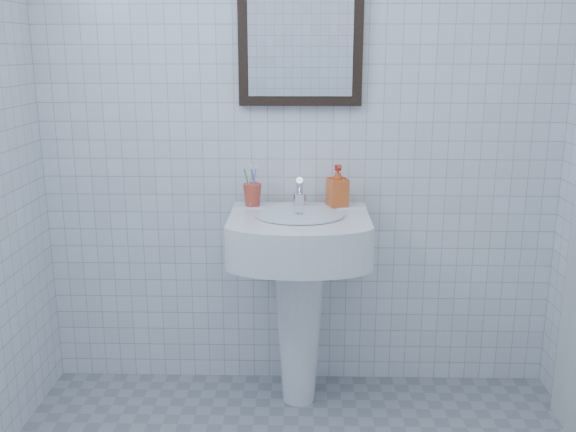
{
  "coord_description": "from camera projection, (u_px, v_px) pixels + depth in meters",
  "views": [
    {
      "loc": [
        0.01,
        -1.48,
        1.47
      ],
      "look_at": [
        -0.04,
        0.86,
        0.86
      ],
      "focal_mm": 40.0,
      "sensor_mm": 36.0,
      "label": 1
    }
  ],
  "objects": [
    {
      "name": "faucet",
      "position": [
        300.0,
        194.0,
        2.63
      ],
      "size": [
        0.05,
        0.12,
        0.13
      ],
      "color": "silver",
      "rests_on": "washbasin"
    },
    {
      "name": "soap_dispenser",
      "position": [
        338.0,
        186.0,
        2.63
      ],
      "size": [
        0.1,
        0.1,
        0.17
      ],
      "primitive_type": "imported",
      "rotation": [
        0.0,
        0.0,
        0.32
      ],
      "color": "red",
      "rests_on": "washbasin"
    },
    {
      "name": "washbasin",
      "position": [
        299.0,
        277.0,
        2.61
      ],
      "size": [
        0.55,
        0.4,
        0.84
      ],
      "color": "white",
      "rests_on": "ground"
    },
    {
      "name": "toothbrush_cup",
      "position": [
        252.0,
        195.0,
        2.64
      ],
      "size": [
        0.1,
        0.1,
        0.09
      ],
      "primitive_type": null,
      "rotation": [
        0.0,
        0.0,
        -0.42
      ],
      "color": "#CC442D",
      "rests_on": "washbasin"
    },
    {
      "name": "wall_back",
      "position": [
        300.0,
        103.0,
        2.65
      ],
      "size": [
        2.2,
        0.02,
        2.5
      ],
      "primitive_type": "cube",
      "color": "silver",
      "rests_on": "ground"
    },
    {
      "name": "wall_mirror",
      "position": [
        301.0,
        27.0,
        2.55
      ],
      "size": [
        0.5,
        0.04,
        0.62
      ],
      "color": "black",
      "rests_on": "wall_back"
    }
  ]
}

